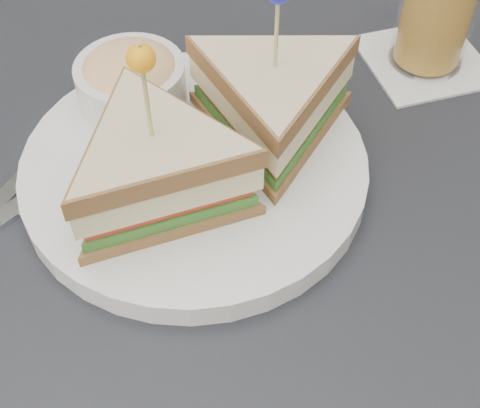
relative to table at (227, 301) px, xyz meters
name	(u,v)px	position (x,y,z in m)	size (l,w,h in m)	color
table	(227,301)	(0.00, 0.00, 0.00)	(0.80, 0.80, 0.75)	black
plate_meal	(203,136)	(-0.04, 0.08, 0.12)	(0.34, 0.33, 0.18)	silver
cutlery_fork	(52,146)	(-0.18, 0.08, 0.08)	(0.07, 0.21, 0.01)	silver
cutlery_knife	(93,156)	(-0.14, 0.08, 0.08)	(0.14, 0.21, 0.01)	silver
drink_set	(439,5)	(0.15, 0.28, 0.14)	(0.16, 0.16, 0.15)	silver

